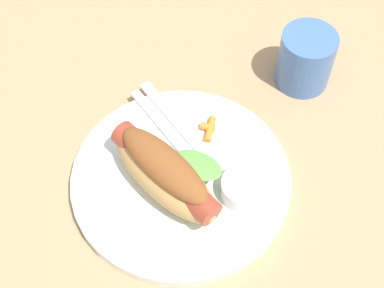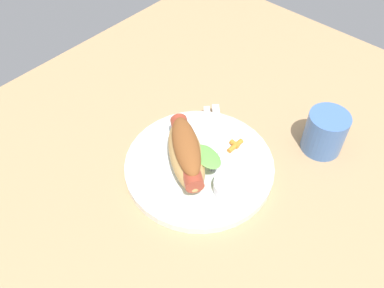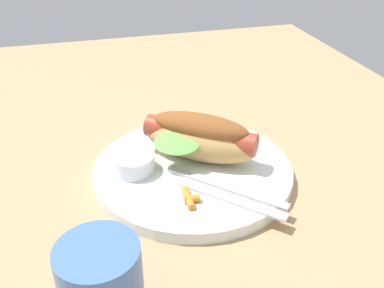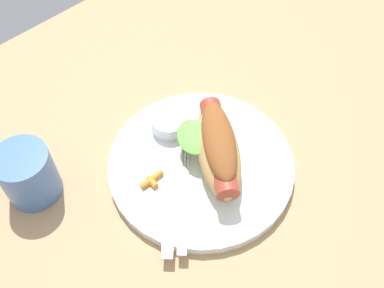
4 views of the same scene
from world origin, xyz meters
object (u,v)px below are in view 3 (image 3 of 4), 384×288
object	(u,v)px
hot_dog	(198,137)
drinking_cup	(101,283)
fork	(228,188)
knife	(231,199)
carrot_garnish	(190,198)
sauce_ramekin	(133,163)
plate	(193,171)

from	to	relation	value
hot_dog	drinking_cup	world-z (taller)	same
fork	knife	xyz separation A→B (cm)	(-2.16, 0.39, -0.02)
hot_dog	carrot_garnish	distance (cm)	9.92
fork	sauce_ramekin	bearing A→B (deg)	11.19
knife	carrot_garnish	distance (cm)	4.92
knife	hot_dog	bearing A→B (deg)	-37.88
plate	drinking_cup	xyz separation A→B (cm)	(-18.89, 13.39, 3.19)
carrot_garnish	drinking_cup	size ratio (longest dim) A/B	0.45
plate	fork	bearing A→B (deg)	-154.97
fork	drinking_cup	size ratio (longest dim) A/B	1.53
carrot_garnish	hot_dog	bearing A→B (deg)	-21.98
sauce_ramekin	carrot_garnish	distance (cm)	9.77
carrot_garnish	fork	bearing A→B (deg)	-78.74
hot_dog	sauce_ramekin	distance (cm)	9.16
sauce_ramekin	knife	size ratio (longest dim) A/B	0.41
fork	knife	size ratio (longest dim) A/B	0.89
fork	hot_dog	bearing A→B (deg)	-32.90
plate	drinking_cup	distance (cm)	23.37
hot_dog	knife	xyz separation A→B (cm)	(-9.95, -1.22, -3.11)
sauce_ramekin	carrot_garnish	world-z (taller)	sauce_ramekin
plate	knife	size ratio (longest dim) A/B	1.92
carrot_garnish	drinking_cup	xyz separation A→B (cm)	(-11.77, 11.06, 1.93)
hot_dog	knife	bearing A→B (deg)	133.88
sauce_ramekin	plate	bearing A→B (deg)	-97.79
carrot_garnish	drinking_cup	world-z (taller)	drinking_cup
fork	drinking_cup	xyz separation A→B (cm)	(-12.80, 16.23, 2.19)
drinking_cup	plate	bearing A→B (deg)	-35.32
fork	drinking_cup	distance (cm)	20.79
hot_dog	sauce_ramekin	world-z (taller)	hot_dog
sauce_ramekin	drinking_cup	size ratio (longest dim) A/B	0.70
plate	carrot_garnish	distance (cm)	7.59
knife	drinking_cup	xyz separation A→B (cm)	(-10.64, 15.83, 2.21)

